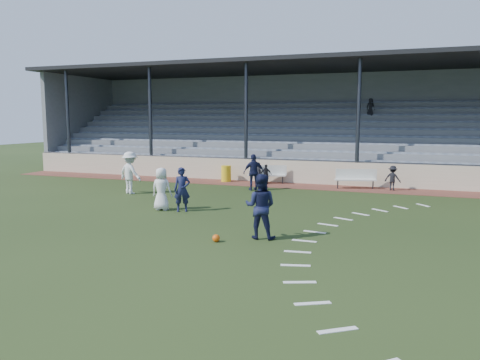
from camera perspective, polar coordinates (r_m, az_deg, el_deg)
name	(u,v)px	position (r m, az deg, el deg)	size (l,w,h in m)	color
ground	(212,233)	(14.27, -3.47, -6.42)	(90.00, 90.00, 0.00)	#233415
cinder_track	(294,186)	(24.09, 6.56, -0.70)	(34.00, 2.00, 0.02)	brown
retaining_wall	(298,172)	(25.03, 7.14, 0.96)	(34.00, 0.18, 1.20)	beige
bench_left	(267,173)	(24.79, 3.34, 0.91)	(2.04, 0.95, 0.95)	silver
bench_right	(356,177)	(23.61, 13.94, 0.37)	(2.03, 1.00, 0.95)	silver
trash_bin	(226,174)	(25.45, -1.70, 0.79)	(0.54, 0.54, 0.87)	yellow
football	(216,238)	(13.20, -2.93, -7.10)	(0.21, 0.21, 0.21)	#E0560D
player_white_lead	(162,189)	(17.78, -9.55, -1.09)	(0.79, 0.51, 1.61)	white
player_navy_lead	(182,190)	(17.41, -7.07, -1.16)	(0.60, 0.39, 1.65)	#151A3B
player_navy_mid	(260,206)	(13.41, 2.51, -3.23)	(0.91, 0.71, 1.87)	#151A3B
player_white_wing	(130,173)	(21.96, -13.24, 0.87)	(1.25, 0.72, 1.93)	white
player_navy_wing	(254,172)	(22.40, 1.70, 0.95)	(1.02, 0.42, 1.74)	#151A3B
sub_left_near	(258,173)	(24.73, 2.26, 0.88)	(0.41, 0.27, 1.12)	black
sub_left_far	(266,174)	(24.47, 3.21, 0.71)	(0.60, 0.25, 1.03)	black
sub_right	(393,178)	(23.45, 18.12, 0.23)	(0.76, 0.44, 1.18)	black
grandstand	(316,138)	(29.50, 9.27, 5.03)	(34.60, 9.00, 6.61)	gray
penalty_arc	(350,245)	(13.22, 13.28, -7.72)	(3.89, 14.63, 0.01)	white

